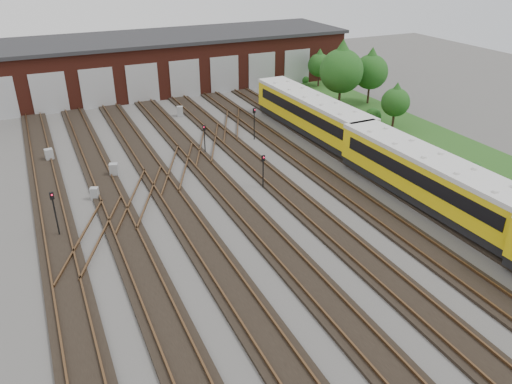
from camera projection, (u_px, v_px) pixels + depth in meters
name	position (u px, v px, depth m)	size (l,w,h in m)	color
ground	(307.00, 242.00, 30.84)	(120.00, 120.00, 0.00)	#454340
track_network	(300.00, 236.00, 31.20)	(30.40, 70.00, 0.33)	black
maintenance_shed	(147.00, 63.00, 61.83)	(51.00, 12.50, 6.35)	#521E14
grass_verge	(431.00, 142.00, 46.06)	(8.00, 55.00, 0.05)	#1F511B
metro_train	(429.00, 178.00, 34.30)	(3.43, 48.44, 3.38)	black
signal_mast_0	(54.00, 209.00, 30.48)	(0.26, 0.24, 3.13)	black
signal_mast_1	(263.00, 167.00, 36.93)	(0.24, 0.23, 2.62)	black
signal_mast_2	(254.00, 120.00, 45.99)	(0.26, 0.25, 3.03)	black
signal_mast_3	(204.00, 136.00, 42.89)	(0.26, 0.25, 2.63)	black
relay_cabinet_0	(95.00, 194.00, 35.74)	(0.55, 0.46, 0.92)	#959899
relay_cabinet_1	(49.00, 155.00, 42.03)	(0.64, 0.53, 1.07)	#959899
relay_cabinet_2	(114.00, 170.00, 39.22)	(0.65, 0.54, 1.09)	#959899
relay_cabinet_3	(180.00, 111.00, 52.92)	(0.63, 0.52, 1.05)	#959899
relay_cabinet_4	(383.00, 149.00, 43.28)	(0.65, 0.54, 1.08)	#959899
tree_0	(342.00, 66.00, 52.59)	(4.63, 4.63, 7.67)	#301E16
tree_1	(319.00, 62.00, 62.64)	(2.89, 2.89, 4.80)	#301E16
tree_2	(371.00, 68.00, 55.44)	(3.84, 3.84, 6.37)	#301E16
tree_3	(396.00, 99.00, 48.47)	(2.78, 2.78, 4.60)	#301E16
bush_0	(475.00, 167.00, 39.77)	(1.10, 1.10, 1.10)	#154A15
bush_1	(373.00, 114.00, 51.09)	(1.69, 1.69, 1.69)	#154A15
bush_2	(305.00, 78.00, 65.56)	(1.11, 1.11, 1.11)	#154A15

